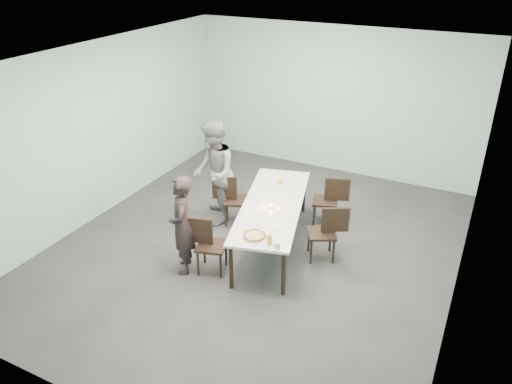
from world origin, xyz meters
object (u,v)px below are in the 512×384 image
at_px(pizza, 254,236).
at_px(water_tumbler, 277,245).
at_px(diner_far, 214,173).
at_px(chair_far_left, 231,197).
at_px(chair_near_right, 327,229).
at_px(chair_near_left, 206,241).
at_px(amber_tumbler, 280,182).
at_px(table, 272,207).
at_px(side_plate, 276,226).
at_px(diner_near, 182,225).
at_px(chair_far_right, 330,198).
at_px(beer_glass, 269,240).
at_px(tealight, 271,207).

bearing_deg(pizza, water_tumbler, -16.27).
bearing_deg(water_tumbler, diner_far, 142.50).
distance_m(chair_far_left, chair_near_right, 1.86).
xyz_separation_m(chair_near_left, amber_tumbler, (0.39, 1.76, 0.29)).
xyz_separation_m(chair_near_left, chair_far_left, (-0.36, 1.40, 0.00)).
relative_size(table, side_plate, 15.25).
height_order(table, side_plate, side_plate).
xyz_separation_m(chair_near_left, diner_near, (-0.31, -0.14, 0.26)).
relative_size(chair_far_right, beer_glass, 5.80).
bearing_deg(pizza, table, 100.49).
xyz_separation_m(side_plate, beer_glass, (0.11, -0.47, 0.07)).
relative_size(chair_far_left, chair_near_right, 1.00).
relative_size(chair_near_right, diner_far, 0.48).
bearing_deg(table, water_tumbler, -62.21).
xyz_separation_m(chair_near_right, water_tumbler, (-0.32, -1.16, 0.29)).
relative_size(chair_far_left, side_plate, 4.83).
relative_size(table, tealight, 49.02).
xyz_separation_m(chair_far_right, diner_far, (-1.83, -0.78, 0.41)).
relative_size(chair_near_left, diner_far, 0.48).
xyz_separation_m(diner_far, water_tumbler, (1.82, -1.39, -0.12)).
height_order(chair_near_right, amber_tumbler, chair_near_right).
distance_m(water_tumbler, tealight, 1.13).
bearing_deg(beer_glass, amber_tumbler, 109.84).
distance_m(pizza, side_plate, 0.43).
xyz_separation_m(chair_near_right, amber_tumbler, (-1.09, 0.65, 0.29)).
bearing_deg(water_tumbler, chair_far_left, 136.28).
distance_m(diner_far, amber_tumbler, 1.13).
xyz_separation_m(chair_near_left, tealight, (0.60, 0.93, 0.27)).
xyz_separation_m(diner_near, diner_far, (-0.35, 1.48, 0.15)).
height_order(chair_near_left, pizza, chair_near_left).
bearing_deg(amber_tumbler, diner_near, -110.02).
distance_m(table, side_plate, 0.68).
bearing_deg(water_tumbler, chair_near_left, 177.33).
relative_size(chair_far_left, pizza, 2.56).
relative_size(chair_near_right, amber_tumbler, 10.88).
relative_size(pizza, beer_glass, 2.27).
relative_size(chair_near_left, pizza, 2.56).
xyz_separation_m(tealight, amber_tumbler, (-0.22, 0.83, 0.02)).
distance_m(diner_near, tealight, 1.40).
relative_size(water_tumbler, tealight, 1.61).
height_order(table, water_tumbler, water_tumbler).
distance_m(chair_near_right, pizza, 1.29).
bearing_deg(tealight, diner_far, 161.97).
distance_m(chair_near_left, pizza, 0.81).
height_order(chair_near_left, chair_far_left, same).
xyz_separation_m(chair_far_left, diner_far, (-0.30, -0.06, 0.41)).
bearing_deg(table, pizza, -79.51).
distance_m(diner_near, pizza, 1.08).
height_order(water_tumbler, amber_tumbler, water_tumbler).
bearing_deg(chair_far_right, pizza, 61.53).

